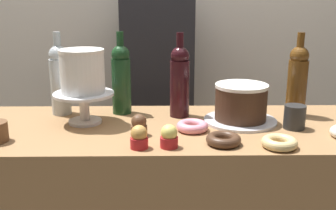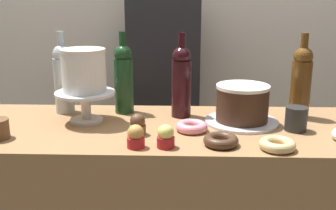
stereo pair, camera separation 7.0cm
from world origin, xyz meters
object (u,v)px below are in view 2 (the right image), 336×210
(cake_stand_pedestal, at_px, (86,101))
(donut_glazed, at_px, (277,145))
(cupcake_lemon, at_px, (167,137))
(donut_pink, at_px, (192,127))
(white_layer_cake, at_px, (84,70))
(wine_bottle_dark_red, at_px, (181,80))
(donut_chocolate, at_px, (221,140))
(barista_figure, at_px, (164,109))
(wine_bottle_green, at_px, (124,77))
(chocolate_round_cake, at_px, (242,103))
(wine_bottle_clear, at_px, (63,77))
(coffee_cup_ceramic, at_px, (296,119))
(cupcake_chocolate, at_px, (138,125))
(cupcake_caramel, at_px, (136,137))
(wine_bottle_amber, at_px, (301,81))

(cake_stand_pedestal, distance_m, donut_glazed, 0.71)
(cupcake_lemon, xyz_separation_m, donut_pink, (0.08, 0.16, -0.02))
(white_layer_cake, bearing_deg, wine_bottle_dark_red, 13.43)
(donut_chocolate, xyz_separation_m, barista_figure, (-0.22, 0.83, -0.14))
(wine_bottle_dark_red, relative_size, wine_bottle_green, 1.00)
(chocolate_round_cake, relative_size, wine_bottle_green, 0.60)
(wine_bottle_clear, bearing_deg, coffee_cup_ceramic, -12.88)
(cupcake_chocolate, distance_m, coffee_cup_ceramic, 0.55)
(cake_stand_pedestal, xyz_separation_m, cupcake_chocolate, (0.21, -0.14, -0.04))
(cupcake_chocolate, xyz_separation_m, donut_chocolate, (0.27, -0.09, -0.02))
(cupcake_caramel, distance_m, barista_figure, 0.88)
(donut_pink, bearing_deg, coffee_cup_ceramic, 3.01)
(donut_chocolate, bearing_deg, cupcake_chocolate, 161.45)
(chocolate_round_cake, height_order, donut_glazed, chocolate_round_cake)
(wine_bottle_dark_red, bearing_deg, white_layer_cake, -166.57)
(wine_bottle_amber, xyz_separation_m, barista_figure, (-0.55, 0.52, -0.26))
(wine_bottle_clear, bearing_deg, donut_glazed, -26.60)
(wine_bottle_dark_red, height_order, cupcake_chocolate, wine_bottle_dark_red)
(white_layer_cake, height_order, barista_figure, barista_figure)
(cake_stand_pedestal, relative_size, cupcake_caramel, 2.98)
(white_layer_cake, distance_m, barista_figure, 0.73)
(cupcake_caramel, bearing_deg, wine_bottle_clear, 130.82)
(wine_bottle_dark_red, height_order, wine_bottle_green, same)
(cake_stand_pedestal, height_order, cupcake_caramel, cake_stand_pedestal)
(wine_bottle_dark_red, distance_m, coffee_cup_ceramic, 0.44)
(cake_stand_pedestal, bearing_deg, cupcake_caramel, -50.15)
(chocolate_round_cake, bearing_deg, white_layer_cake, -179.48)
(donut_glazed, bearing_deg, wine_bottle_amber, 65.34)
(chocolate_round_cake, height_order, wine_bottle_amber, wine_bottle_amber)
(wine_bottle_amber, bearing_deg, donut_glazed, -114.66)
(wine_bottle_clear, height_order, barista_figure, barista_figure)
(wine_bottle_dark_red, height_order, donut_pink, wine_bottle_dark_red)
(cake_stand_pedestal, xyz_separation_m, white_layer_cake, (-0.00, 0.00, 0.12))
(wine_bottle_amber, distance_m, donut_chocolate, 0.47)
(wine_bottle_amber, distance_m, wine_bottle_dark_red, 0.46)
(cupcake_chocolate, distance_m, donut_glazed, 0.46)
(wine_bottle_green, distance_m, donut_glazed, 0.67)
(coffee_cup_ceramic, bearing_deg, wine_bottle_clear, 167.12)
(donut_pink, relative_size, barista_figure, 0.07)
(donut_glazed, relative_size, coffee_cup_ceramic, 1.32)
(cupcake_chocolate, height_order, donut_chocolate, cupcake_chocolate)
(chocolate_round_cake, height_order, wine_bottle_clear, wine_bottle_clear)
(barista_figure, bearing_deg, donut_glazed, -65.84)
(wine_bottle_amber, bearing_deg, chocolate_round_cake, -160.65)
(wine_bottle_green, distance_m, donut_chocolate, 0.52)
(donut_chocolate, distance_m, barista_figure, 0.87)
(cake_stand_pedestal, bearing_deg, cupcake_lemon, -39.12)
(wine_bottle_amber, bearing_deg, cupcake_caramel, -149.99)
(cupcake_chocolate, relative_size, barista_figure, 0.05)
(wine_bottle_clear, relative_size, donut_glazed, 2.91)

